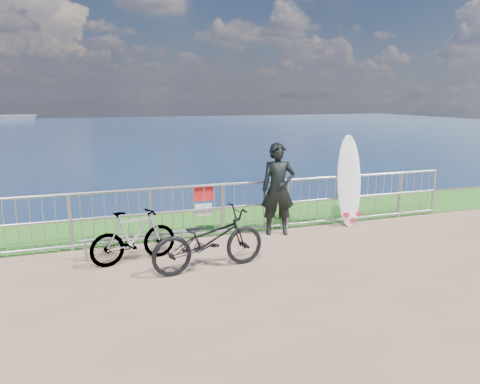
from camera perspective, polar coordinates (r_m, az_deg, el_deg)
name	(u,v)px	position (r m, az deg, el deg)	size (l,w,h in m)	color
grass_strip	(229,220)	(11.11, -1.40, -3.45)	(120.00, 120.00, 0.00)	#276A1D
railing	(245,207)	(9.96, 0.61, -1.83)	(10.06, 0.10, 1.13)	#96999F
surfer	(278,189)	(9.87, 4.67, 0.35)	(0.71, 0.47, 1.95)	black
surfboard	(349,184)	(10.82, 13.15, 0.93)	(0.65, 0.60, 2.06)	white
bicycle_near	(209,240)	(7.92, -3.82, -5.83)	(0.70, 2.00, 1.05)	black
bicycle_far	(134,236)	(8.48, -12.83, -5.30)	(0.44, 1.57, 0.95)	black
bike_rack	(135,238)	(8.85, -12.67, -5.50)	(1.95, 0.05, 0.40)	#96999F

